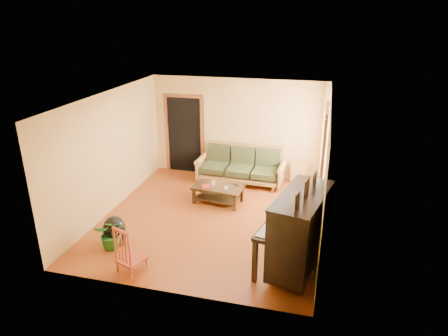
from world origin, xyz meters
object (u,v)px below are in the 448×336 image
(piano, at_px, (300,232))
(ceramic_crock, at_px, (315,180))
(sofa, at_px, (240,165))
(armchair, at_px, (295,210))
(red_chair, at_px, (130,248))
(footstool, at_px, (115,233))
(potted_plant, at_px, (112,233))
(coffee_table, at_px, (218,194))

(piano, height_order, ceramic_crock, piano)
(sofa, relative_size, armchair, 2.95)
(sofa, distance_m, red_chair, 4.26)
(footstool, relative_size, ceramic_crock, 1.62)
(armchair, relative_size, footstool, 1.75)
(piano, distance_m, footstool, 3.48)
(red_chair, bearing_deg, piano, 36.56)
(armchair, relative_size, red_chair, 0.87)
(piano, bearing_deg, potted_plant, -163.48)
(red_chair, xyz_separation_m, potted_plant, (-0.67, 0.55, -0.12))
(footstool, bearing_deg, coffee_table, 55.97)
(ceramic_crock, bearing_deg, coffee_table, -143.79)
(footstool, height_order, potted_plant, potted_plant)
(armchair, bearing_deg, footstool, -166.94)
(coffee_table, height_order, red_chair, red_chair)
(coffee_table, bearing_deg, armchair, -21.18)
(sofa, distance_m, armchair, 2.52)
(coffee_table, relative_size, ceramic_crock, 4.25)
(armchair, distance_m, piano, 1.46)
(sofa, xyz_separation_m, ceramic_crock, (1.89, 0.30, -0.34))
(red_chair, bearing_deg, footstool, 155.50)
(piano, bearing_deg, armchair, 110.13)
(coffee_table, relative_size, footstool, 2.63)
(ceramic_crock, distance_m, potted_plant, 5.27)
(armchair, relative_size, piano, 0.47)
(armchair, relative_size, ceramic_crock, 2.83)
(footstool, bearing_deg, ceramic_crock, 45.99)
(sofa, relative_size, red_chair, 2.56)
(armchair, xyz_separation_m, red_chair, (-2.55, -2.18, 0.06))
(sofa, relative_size, coffee_table, 1.96)
(sofa, xyz_separation_m, footstool, (-1.70, -3.42, -0.27))
(sofa, bearing_deg, piano, -60.55)
(coffee_table, xyz_separation_m, potted_plant, (-1.40, -2.33, 0.11))
(footstool, bearing_deg, sofa, 63.53)
(potted_plant, bearing_deg, red_chair, -39.55)
(potted_plant, bearing_deg, footstool, 105.68)
(sofa, height_order, red_chair, sofa)
(footstool, bearing_deg, piano, 0.64)
(footstool, bearing_deg, armchair, 23.97)
(ceramic_crock, bearing_deg, red_chair, -122.92)
(armchair, bearing_deg, piano, -93.69)
(coffee_table, bearing_deg, potted_plant, -121.09)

